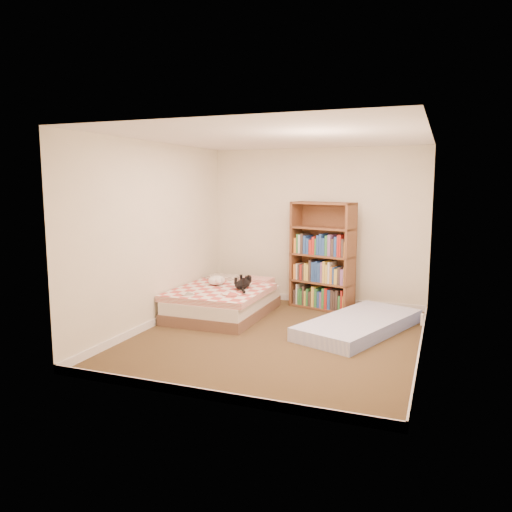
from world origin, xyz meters
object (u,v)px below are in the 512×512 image
(black_cat, at_px, (244,283))
(white_dog, at_px, (217,280))
(floor_mattress, at_px, (359,325))
(bed, at_px, (224,301))
(bookshelf, at_px, (322,271))

(black_cat, height_order, white_dog, black_cat)
(floor_mattress, distance_m, black_cat, 1.78)
(bed, height_order, floor_mattress, bed)
(bookshelf, xyz_separation_m, white_dog, (-1.44, -0.80, -0.11))
(floor_mattress, relative_size, black_cat, 2.88)
(bed, distance_m, bookshelf, 1.61)
(floor_mattress, height_order, black_cat, black_cat)
(floor_mattress, height_order, white_dog, white_dog)
(bed, distance_m, black_cat, 0.41)
(floor_mattress, bearing_deg, bookshelf, 146.71)
(bookshelf, height_order, white_dog, bookshelf)
(bed, xyz_separation_m, white_dog, (-0.17, 0.10, 0.28))
(bookshelf, xyz_separation_m, floor_mattress, (0.76, -1.04, -0.51))
(black_cat, relative_size, white_dog, 2.27)
(floor_mattress, bearing_deg, bed, -163.21)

